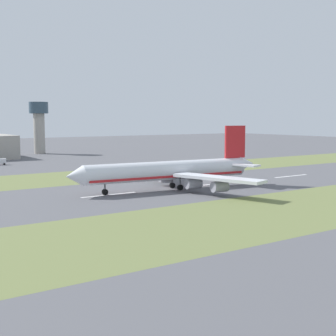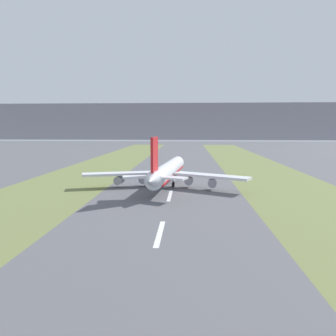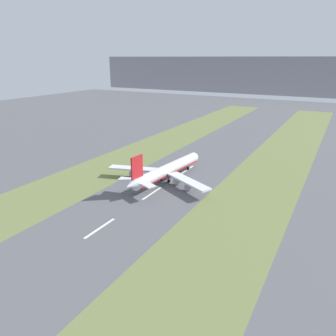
% 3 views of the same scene
% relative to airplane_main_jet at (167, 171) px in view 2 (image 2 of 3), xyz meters
% --- Properties ---
extents(ground_plane, '(800.00, 800.00, 0.00)m').
position_rel_airplane_main_jet_xyz_m(ground_plane, '(2.08, 1.96, -6.02)').
color(ground_plane, '#56565B').
extents(grass_median_west, '(40.00, 600.00, 0.01)m').
position_rel_airplane_main_jet_xyz_m(grass_median_west, '(-42.92, 1.96, -6.02)').
color(grass_median_west, olive).
rests_on(grass_median_west, ground).
extents(grass_median_east, '(40.00, 600.00, 0.01)m').
position_rel_airplane_main_jet_xyz_m(grass_median_east, '(47.08, 1.96, -6.02)').
color(grass_median_east, olive).
rests_on(grass_median_east, ground).
extents(centreline_dash_near, '(1.20, 18.00, 0.01)m').
position_rel_airplane_main_jet_xyz_m(centreline_dash_near, '(2.08, -58.11, -6.01)').
color(centreline_dash_near, silver).
rests_on(centreline_dash_near, ground).
extents(centreline_dash_mid, '(1.20, 18.00, 0.01)m').
position_rel_airplane_main_jet_xyz_m(centreline_dash_mid, '(2.08, -18.11, -6.01)').
color(centreline_dash_mid, silver).
rests_on(centreline_dash_mid, ground).
extents(centreline_dash_far, '(1.20, 18.00, 0.01)m').
position_rel_airplane_main_jet_xyz_m(centreline_dash_far, '(2.08, 21.89, -6.01)').
color(centreline_dash_far, silver).
rests_on(centreline_dash_far, ground).
extents(airplane_main_jet, '(63.78, 67.21, 20.20)m').
position_rel_airplane_main_jet_xyz_m(airplane_main_jet, '(0.00, 0.00, 0.00)').
color(airplane_main_jet, silver).
rests_on(airplane_main_jet, ground).
extents(mountain_ridge, '(800.00, 120.00, 65.60)m').
position_rel_airplane_main_jet_xyz_m(mountain_ridge, '(2.08, 521.96, 26.78)').
color(mountain_ridge, gray).
rests_on(mountain_ridge, ground).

